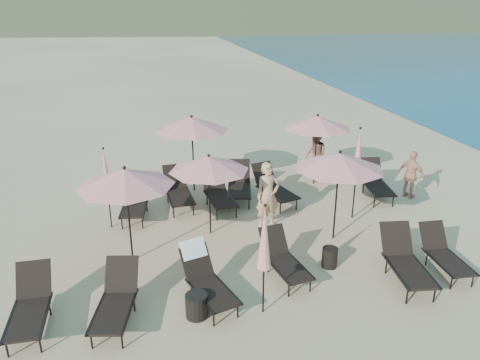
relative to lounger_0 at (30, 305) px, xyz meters
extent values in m
plane|color=#D6BA8C|center=(5.94, 0.45, -0.47)|extent=(800.00, 800.00, 0.00)
cube|color=black|center=(0.00, -0.29, -0.10)|extent=(0.66, 1.26, 0.05)
cube|color=black|center=(0.00, 0.56, 0.21)|extent=(0.65, 0.48, 0.65)
cylinder|color=black|center=(-0.27, -0.82, -0.29)|extent=(0.04, 0.04, 0.36)
cylinder|color=black|center=(-0.27, 0.26, -0.29)|extent=(0.04, 0.04, 0.36)
cylinder|color=black|center=(0.28, -0.82, -0.29)|extent=(0.04, 0.04, 0.36)
cylinder|color=black|center=(0.27, 0.27, -0.29)|extent=(0.04, 0.04, 0.36)
cube|color=black|center=(-0.31, -0.24, -0.09)|extent=(0.05, 1.42, 0.04)
cube|color=black|center=(0.32, -0.24, -0.09)|extent=(0.05, 1.42, 0.04)
cube|color=black|center=(1.53, -0.45, -0.10)|extent=(0.89, 1.36, 0.05)
cube|color=black|center=(1.70, 0.38, 0.21)|extent=(0.73, 0.60, 0.65)
cylinder|color=black|center=(1.15, -0.91, -0.29)|extent=(0.04, 0.04, 0.36)
cylinder|color=black|center=(1.37, 0.15, -0.29)|extent=(0.04, 0.04, 0.36)
cylinder|color=black|center=(1.69, -1.02, -0.29)|extent=(0.04, 0.04, 0.36)
cylinder|color=black|center=(1.91, 0.04, -0.29)|extent=(0.04, 0.04, 0.36)
cube|color=black|center=(1.23, -0.33, -0.09)|extent=(0.33, 1.39, 0.04)
cube|color=black|center=(1.84, -0.46, -0.09)|extent=(0.33, 1.39, 0.04)
cube|color=black|center=(3.49, -0.20, -0.12)|extent=(0.96, 1.34, 0.05)
cube|color=black|center=(3.25, 0.58, 0.18)|extent=(0.73, 0.62, 0.63)
cylinder|color=black|center=(3.39, -0.76, -0.30)|extent=(0.04, 0.04, 0.34)
cylinder|color=black|center=(3.08, 0.24, -0.30)|extent=(0.04, 0.04, 0.34)
cylinder|color=black|center=(3.89, -0.60, -0.30)|extent=(0.04, 0.04, 0.34)
cylinder|color=black|center=(3.58, 0.39, -0.30)|extent=(0.04, 0.04, 0.34)
cube|color=black|center=(3.18, -0.24, -0.11)|extent=(0.44, 1.31, 0.04)
cube|color=black|center=(3.76, -0.06, -0.11)|extent=(0.44, 1.31, 0.04)
cube|color=silver|center=(3.20, 0.72, 0.42)|extent=(0.61, 0.43, 0.38)
cube|color=black|center=(5.25, 0.37, -0.12)|extent=(0.81, 1.28, 0.05)
cube|color=black|center=(5.12, 1.16, 0.17)|extent=(0.68, 0.55, 0.61)
cylinder|color=black|center=(5.08, -0.16, -0.30)|extent=(0.04, 0.04, 0.34)
cylinder|color=black|center=(4.91, 0.85, -0.30)|extent=(0.04, 0.04, 0.34)
cylinder|color=black|center=(5.59, -0.07, -0.30)|extent=(0.04, 0.04, 0.34)
cylinder|color=black|center=(5.42, 0.94, -0.30)|extent=(0.04, 0.04, 0.34)
cube|color=black|center=(4.95, 0.37, -0.11)|extent=(0.26, 1.33, 0.04)
cube|color=black|center=(5.53, 0.47, -0.11)|extent=(0.26, 1.33, 0.04)
cube|color=black|center=(7.74, -0.39, -0.08)|extent=(0.87, 1.42, 0.06)
cube|color=black|center=(7.86, 0.50, 0.25)|extent=(0.75, 0.60, 0.69)
cylinder|color=black|center=(7.38, -0.90, -0.28)|extent=(0.04, 0.04, 0.38)
cylinder|color=black|center=(7.53, 0.24, -0.28)|extent=(0.04, 0.04, 0.38)
cylinder|color=black|center=(7.95, -0.98, -0.28)|extent=(0.04, 0.04, 0.38)
cylinder|color=black|center=(8.11, 0.16, -0.28)|extent=(0.04, 0.04, 0.38)
cube|color=black|center=(7.41, -0.29, -0.07)|extent=(0.25, 1.50, 0.04)
cube|color=black|center=(8.08, -0.38, -0.07)|extent=(0.25, 1.50, 0.04)
cube|color=black|center=(8.86, -0.17, -0.13)|extent=(0.66, 1.19, 0.05)
cube|color=black|center=(8.90, 0.61, 0.16)|extent=(0.62, 0.47, 0.60)
cylinder|color=black|center=(8.58, -0.64, -0.30)|extent=(0.03, 0.03, 0.33)
cylinder|color=black|center=(8.63, 0.36, -0.30)|extent=(0.03, 0.03, 0.33)
cylinder|color=black|center=(9.09, -0.67, -0.30)|extent=(0.03, 0.03, 0.33)
cylinder|color=black|center=(9.14, 0.33, -0.30)|extent=(0.03, 0.03, 0.33)
cube|color=black|center=(8.57, -0.11, -0.12)|extent=(0.10, 1.31, 0.04)
cube|color=black|center=(9.15, -0.14, -0.12)|extent=(0.10, 1.31, 0.04)
cube|color=black|center=(1.95, 4.27, -0.10)|extent=(0.83, 1.35, 0.05)
cube|color=black|center=(2.07, 5.12, 0.22)|extent=(0.72, 0.57, 0.66)
cylinder|color=black|center=(1.60, 3.78, -0.29)|extent=(0.04, 0.04, 0.36)
cylinder|color=black|center=(1.75, 4.87, -0.29)|extent=(0.04, 0.04, 0.36)
cylinder|color=black|center=(2.15, 3.71, -0.29)|extent=(0.04, 0.04, 0.36)
cylinder|color=black|center=(2.30, 4.79, -0.29)|extent=(0.04, 0.04, 0.36)
cube|color=black|center=(1.64, 4.37, -0.09)|extent=(0.24, 1.43, 0.04)
cube|color=black|center=(2.27, 4.28, -0.09)|extent=(0.24, 1.43, 0.04)
cube|color=black|center=(3.28, 4.77, -0.08)|extent=(0.78, 1.37, 0.06)
cube|color=black|center=(3.21, 5.66, 0.24)|extent=(0.72, 0.55, 0.68)
cylinder|color=black|center=(3.04, 4.20, -0.28)|extent=(0.04, 0.04, 0.38)
cylinder|color=black|center=(2.95, 5.33, -0.28)|extent=(0.04, 0.04, 0.38)
cylinder|color=black|center=(3.61, 4.24, -0.28)|extent=(0.04, 0.04, 0.38)
cylinder|color=black|center=(3.52, 5.37, -0.28)|extent=(0.04, 0.04, 0.38)
cube|color=black|center=(2.95, 4.80, -0.07)|extent=(0.16, 1.49, 0.04)
cube|color=black|center=(3.61, 4.85, -0.07)|extent=(0.16, 1.49, 0.04)
cube|color=black|center=(4.45, 4.33, -0.08)|extent=(0.81, 1.38, 0.06)
cube|color=black|center=(4.36, 5.21, 0.24)|extent=(0.73, 0.57, 0.68)
cylinder|color=black|center=(4.22, 3.75, -0.28)|extent=(0.04, 0.04, 0.37)
cylinder|color=black|center=(4.10, 4.88, -0.28)|extent=(0.04, 0.04, 0.37)
cylinder|color=black|center=(4.79, 3.81, -0.28)|extent=(0.04, 0.04, 0.37)
cylinder|color=black|center=(4.67, 4.94, -0.28)|extent=(0.04, 0.04, 0.37)
cube|color=black|center=(4.11, 4.35, -0.07)|extent=(0.19, 1.48, 0.04)
cube|color=black|center=(4.77, 4.42, -0.07)|extent=(0.19, 1.48, 0.04)
cube|color=black|center=(5.11, 4.88, -0.08)|extent=(0.94, 1.43, 0.05)
cube|color=black|center=(5.29, 5.75, 0.24)|extent=(0.77, 0.63, 0.68)
cylinder|color=black|center=(4.71, 4.41, -0.28)|extent=(0.04, 0.04, 0.37)
cylinder|color=black|center=(4.95, 5.51, -0.28)|extent=(0.04, 0.04, 0.37)
cylinder|color=black|center=(5.27, 4.29, -0.28)|extent=(0.04, 0.04, 0.37)
cylinder|color=black|center=(5.51, 5.39, -0.28)|extent=(0.04, 0.04, 0.37)
cube|color=black|center=(4.80, 5.01, -0.07)|extent=(0.35, 1.46, 0.04)
cube|color=black|center=(5.44, 4.87, -0.07)|extent=(0.35, 1.46, 0.04)
cube|color=black|center=(6.23, 4.43, -0.08)|extent=(1.01, 1.45, 0.05)
cube|color=black|center=(5.99, 5.29, 0.24)|extent=(0.79, 0.67, 0.68)
cylinder|color=black|center=(6.10, 3.83, -0.28)|extent=(0.04, 0.04, 0.37)
cylinder|color=black|center=(5.80, 4.92, -0.28)|extent=(0.04, 0.04, 0.37)
cylinder|color=black|center=(6.65, 3.98, -0.28)|extent=(0.04, 0.04, 0.37)
cylinder|color=black|center=(6.35, 5.07, -0.28)|extent=(0.04, 0.04, 0.37)
cube|color=black|center=(5.90, 4.40, -0.07)|extent=(0.45, 1.44, 0.04)
cube|color=black|center=(6.53, 4.58, -0.07)|extent=(0.45, 1.44, 0.04)
cube|color=black|center=(9.37, 4.14, -0.08)|extent=(0.88, 1.41, 0.05)
cube|color=black|center=(9.51, 5.02, 0.24)|extent=(0.75, 0.60, 0.68)
cylinder|color=black|center=(9.00, 3.65, -0.28)|extent=(0.04, 0.04, 0.37)
cylinder|color=black|center=(9.18, 4.76, -0.28)|extent=(0.04, 0.04, 0.37)
cylinder|color=black|center=(9.56, 3.55, -0.28)|extent=(0.04, 0.04, 0.37)
cylinder|color=black|center=(9.74, 4.67, -0.28)|extent=(0.04, 0.04, 0.37)
cube|color=black|center=(9.05, 4.25, -0.07)|extent=(0.28, 1.47, 0.04)
cube|color=black|center=(9.70, 4.14, -0.07)|extent=(0.28, 1.47, 0.04)
cylinder|color=black|center=(1.88, 2.06, 0.65)|extent=(0.05, 0.05, 2.23)
cone|color=#FF9D90|center=(1.88, 2.06, 1.66)|extent=(2.23, 2.23, 0.40)
sphere|color=black|center=(1.88, 2.06, 1.89)|extent=(0.09, 0.09, 0.09)
cylinder|color=black|center=(3.92, 3.05, 0.56)|extent=(0.04, 0.04, 2.07)
cone|color=#FF9D90|center=(3.92, 3.05, 1.50)|extent=(2.07, 2.07, 0.37)
sphere|color=black|center=(3.92, 3.05, 1.72)|extent=(0.08, 0.08, 0.08)
cylinder|color=black|center=(7.03, 2.09, 0.65)|extent=(0.05, 0.05, 2.24)
cone|color=#FF9D90|center=(7.03, 2.09, 1.67)|extent=(2.24, 2.24, 0.41)
sphere|color=black|center=(7.03, 2.09, 1.90)|extent=(0.09, 0.09, 0.09)
cylinder|color=black|center=(3.87, 6.17, 0.70)|extent=(0.05, 0.05, 2.34)
cone|color=#FF9D90|center=(3.87, 6.17, 1.76)|extent=(2.34, 2.34, 0.42)
sphere|color=black|center=(3.87, 6.17, 2.00)|extent=(0.09, 0.09, 0.09)
cylinder|color=black|center=(7.93, 5.91, 0.65)|extent=(0.05, 0.05, 2.24)
cone|color=#FF9D90|center=(7.93, 5.91, 1.66)|extent=(2.24, 2.24, 0.40)
sphere|color=black|center=(7.93, 5.91, 1.89)|extent=(0.09, 0.09, 0.09)
cylinder|color=black|center=(4.42, -0.53, 0.04)|extent=(0.04, 0.04, 1.02)
cone|color=#FF9D90|center=(4.42, -0.53, 1.20)|extent=(0.28, 0.28, 1.29)
sphere|color=black|center=(4.42, -0.53, 1.87)|extent=(0.06, 0.06, 0.06)
cylinder|color=black|center=(8.04, 3.12, 0.11)|extent=(0.04, 0.04, 1.15)
cone|color=#FF9D90|center=(8.04, 3.12, 1.41)|extent=(0.31, 0.31, 1.46)
sphere|color=black|center=(8.04, 3.12, 2.18)|extent=(0.07, 0.07, 0.07)
cylinder|color=black|center=(1.31, 3.96, 0.02)|extent=(0.04, 0.04, 0.99)
cone|color=#FF9D90|center=(1.31, 3.96, 1.15)|extent=(0.27, 0.27, 1.26)
sphere|color=black|center=(1.31, 3.96, 1.80)|extent=(0.06, 0.06, 0.06)
cylinder|color=black|center=(3.11, -0.39, -0.22)|extent=(0.45, 0.45, 0.49)
cylinder|color=black|center=(6.38, 0.79, -0.23)|extent=(0.36, 0.36, 0.48)
imported|color=tan|center=(5.51, 3.10, 0.46)|extent=(0.72, 0.52, 1.85)
imported|color=#8D5A49|center=(8.08, 6.29, 0.40)|extent=(0.69, 0.87, 1.73)
imported|color=tan|center=(10.43, 4.12, 0.29)|extent=(0.75, 0.96, 1.53)
camera|label=1|loc=(2.31, -8.05, 5.39)|focal=35.00mm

